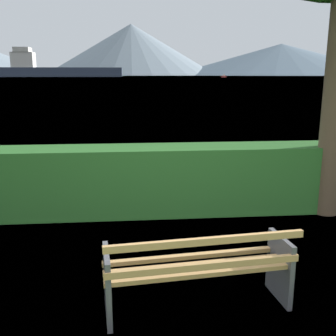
% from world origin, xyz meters
% --- Properties ---
extents(ground_plane, '(1400.00, 1400.00, 0.00)m').
position_xyz_m(ground_plane, '(0.00, 0.00, 0.00)').
color(ground_plane, '#567A38').
extents(water_surface, '(620.00, 620.00, 0.00)m').
position_xyz_m(water_surface, '(0.00, 309.26, 0.00)').
color(water_surface, slate).
rests_on(water_surface, ground_plane).
extents(park_bench, '(1.88, 0.76, 0.87)m').
position_xyz_m(park_bench, '(0.01, -0.06, 0.43)').
color(park_bench, tan).
rests_on(park_bench, ground_plane).
extents(hedge_row, '(6.88, 0.76, 1.11)m').
position_xyz_m(hedge_row, '(0.00, 2.81, 0.56)').
color(hedge_row, '#2D6B28').
rests_on(hedge_row, ground_plane).
extents(cargo_ship_large, '(85.59, 12.17, 20.54)m').
position_xyz_m(cargo_ship_large, '(-56.99, 297.41, 5.74)').
color(cargo_ship_large, '#2D384C').
rests_on(cargo_ship_large, water_surface).
extents(tender_far, '(2.52, 4.83, 1.70)m').
position_xyz_m(tender_far, '(55.51, 239.47, 0.60)').
color(tender_far, '#B2332D').
rests_on(tender_far, water_surface).
extents(distant_hills, '(826.55, 345.39, 71.16)m').
position_xyz_m(distant_hills, '(-68.71, 575.83, 30.81)').
color(distant_hills, gray).
rests_on(distant_hills, ground_plane).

